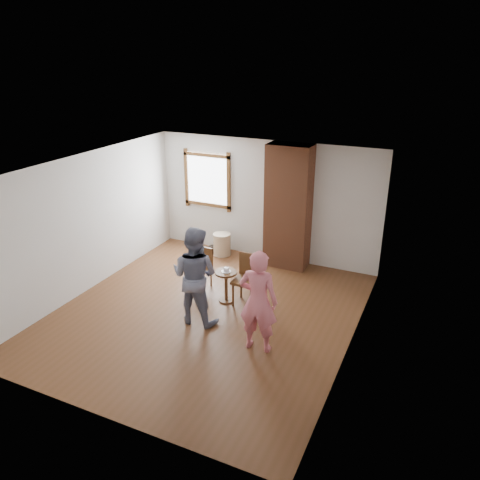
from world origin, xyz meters
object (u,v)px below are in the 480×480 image
object	(u,v)px
dining_chair_right	(248,276)
side_table	(226,281)
dining_chair_left	(202,265)
stoneware_crock	(222,244)
man	(195,276)
person_pink	(258,301)

from	to	relation	value
dining_chair_right	side_table	size ratio (longest dim) A/B	1.55
dining_chair_left	dining_chair_right	bearing A→B (deg)	-6.54
stoneware_crock	man	distance (m)	2.85
dining_chair_left	dining_chair_right	distance (m)	1.08
side_table	man	world-z (taller)	man
dining_chair_right	side_table	world-z (taller)	dining_chair_right
man	dining_chair_right	bearing A→B (deg)	-120.29
stoneware_crock	man	world-z (taller)	man
dining_chair_right	man	xyz separation A→B (m)	(-0.54, -0.94, 0.33)
man	person_pink	world-z (taller)	man
man	dining_chair_left	bearing A→B (deg)	-65.94
person_pink	stoneware_crock	bearing A→B (deg)	-59.25
dining_chair_left	side_table	xyz separation A→B (m)	(0.69, -0.33, -0.04)
person_pink	side_table	bearing A→B (deg)	-50.28
side_table	person_pink	distance (m)	1.61
dining_chair_right	man	world-z (taller)	man
stoneware_crock	side_table	distance (m)	2.12
dining_chair_right	dining_chair_left	bearing A→B (deg)	169.31
dining_chair_left	man	xyz separation A→B (m)	(0.51, -1.14, 0.40)
stoneware_crock	dining_chair_left	size ratio (longest dim) A/B	0.63
person_pink	dining_chair_left	bearing A→B (deg)	-43.84
man	person_pink	size ratio (longest dim) A/B	1.03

